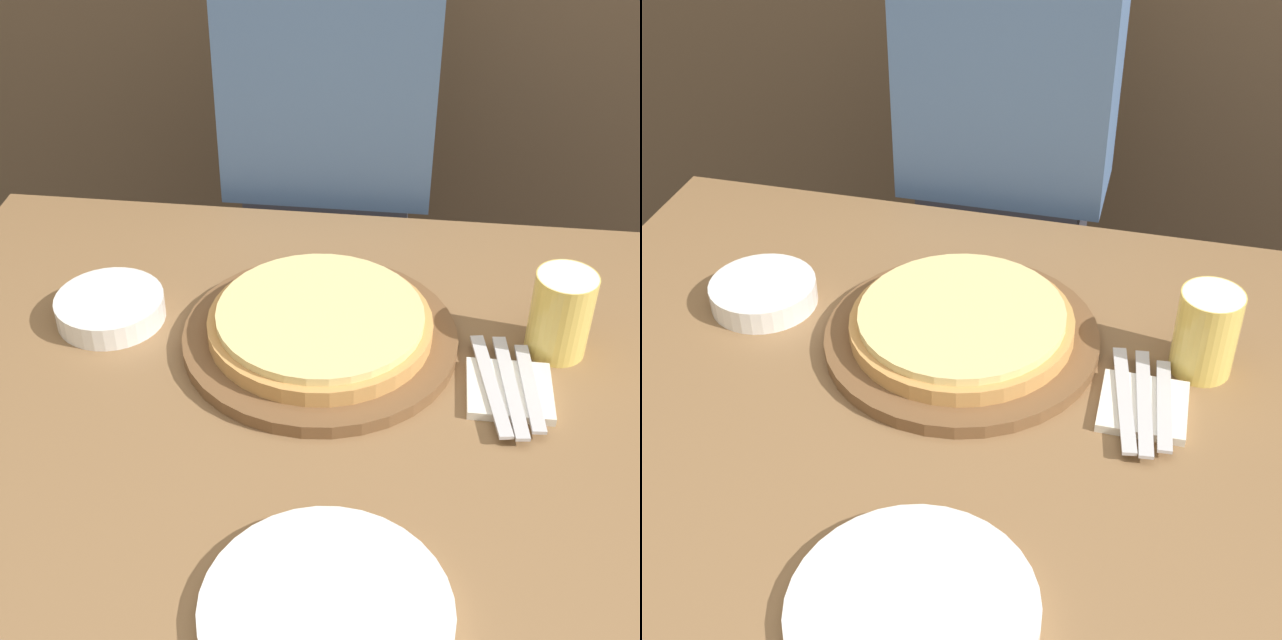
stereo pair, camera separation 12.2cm
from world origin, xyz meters
The scene contains 10 objects.
dining_table centered at (0.00, 0.00, 0.36)m, with size 1.31×0.97×0.71m.
pizza_on_board centered at (-0.06, 0.13, 0.74)m, with size 0.38×0.38×0.06m.
beer_glass centered at (0.26, 0.16, 0.78)m, with size 0.08×0.08×0.12m.
dinner_plate centered at (0.00, -0.30, 0.72)m, with size 0.26×0.26×0.02m.
side_bowl centered at (-0.36, 0.15, 0.73)m, with size 0.16×0.16×0.04m.
napkin_stack centered at (0.20, 0.05, 0.72)m, with size 0.11×0.11×0.01m.
fork centered at (0.17, 0.05, 0.73)m, with size 0.05×0.20×0.00m.
dinner_knife centered at (0.20, 0.05, 0.73)m, with size 0.04×0.20×0.00m.
spoon centered at (0.22, 0.05, 0.73)m, with size 0.03×0.17×0.00m.
diner_person centered at (-0.10, 0.64, 0.65)m, with size 0.37×0.20×1.31m.
Camera 2 is at (0.18, -0.81, 1.49)m, focal length 50.00 mm.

